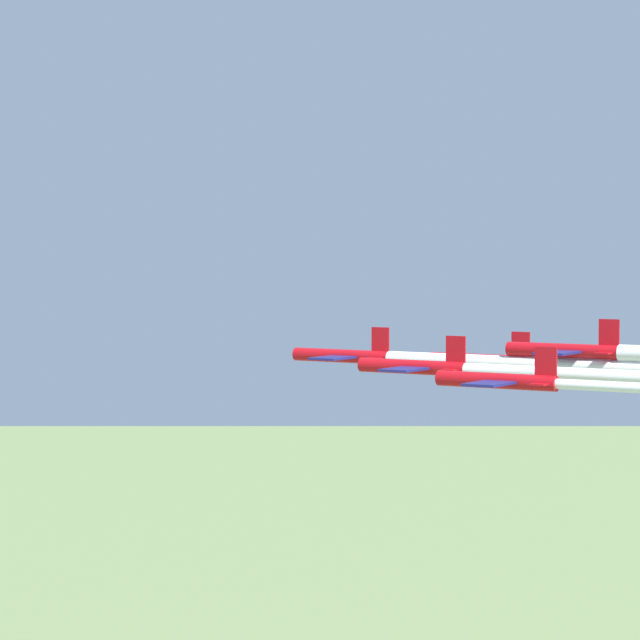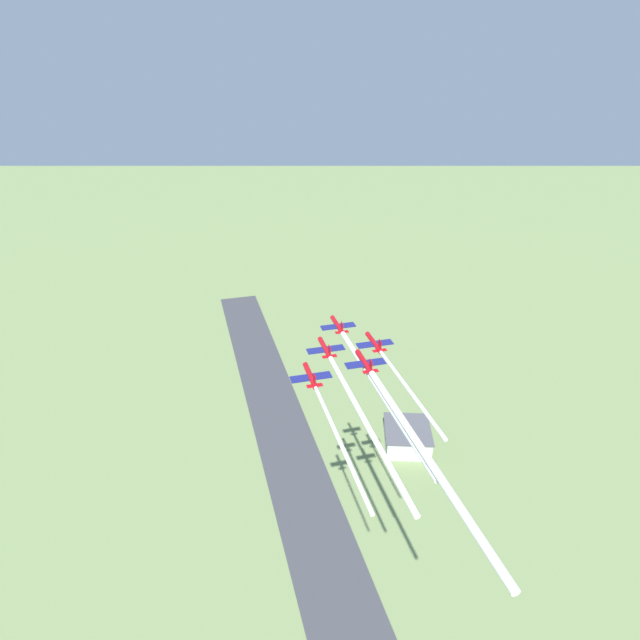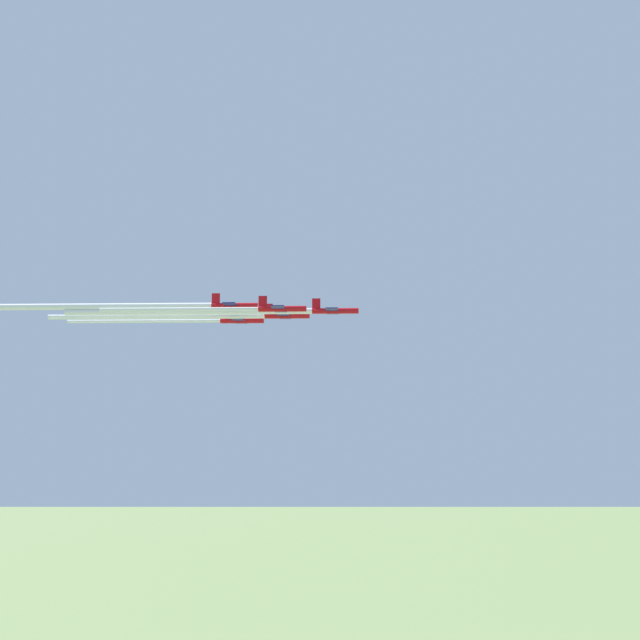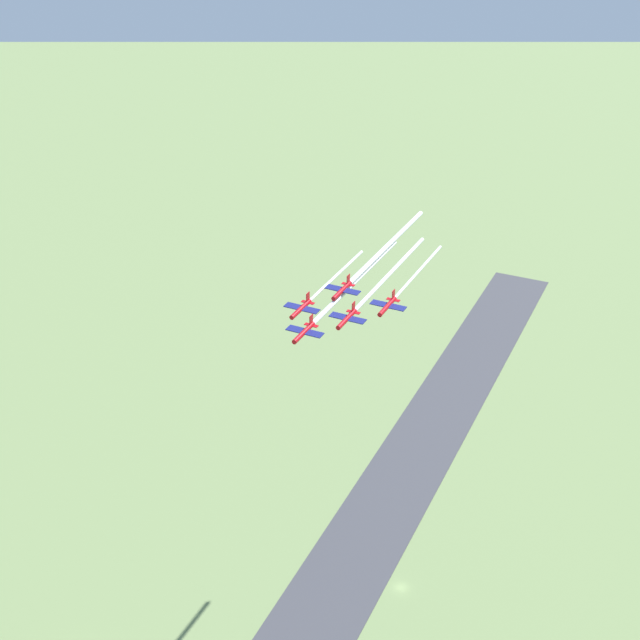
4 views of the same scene
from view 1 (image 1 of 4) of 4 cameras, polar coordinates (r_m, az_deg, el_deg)
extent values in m
cylinder|color=#B20C14|center=(140.78, 0.82, -1.36)|extent=(10.04, 4.30, 1.24)
cube|color=navy|center=(140.43, 1.05, -1.37)|extent=(5.49, 9.85, 0.20)
cube|color=#B20C14|center=(138.55, 2.29, -0.79)|extent=(1.77, 0.70, 2.48)
cube|color=#B20C14|center=(138.65, 2.29, -1.43)|extent=(2.29, 3.82, 0.14)
cylinder|color=#B20C14|center=(129.66, 3.49, -1.78)|extent=(10.04, 4.30, 1.24)
cube|color=navy|center=(129.34, 3.75, -1.79)|extent=(5.49, 9.85, 0.20)
cube|color=#B20C14|center=(127.60, 5.13, -1.16)|extent=(1.77, 0.70, 2.48)
cube|color=#B20C14|center=(127.71, 5.13, -1.85)|extent=(2.29, 3.82, 0.14)
cylinder|color=#B20C14|center=(141.18, 6.02, -1.53)|extent=(10.04, 4.30, 1.24)
cube|color=navy|center=(140.88, 6.27, -1.54)|extent=(5.49, 9.85, 0.20)
cube|color=#B20C14|center=(139.29, 7.57, -0.95)|extent=(1.77, 0.70, 2.48)
cube|color=#B20C14|center=(139.39, 7.56, -1.59)|extent=(2.29, 3.82, 0.14)
cylinder|color=#B20C14|center=(118.89, 6.65, -2.29)|extent=(10.04, 4.30, 1.24)
cube|color=navy|center=(118.60, 6.95, -2.30)|extent=(5.49, 9.85, 0.20)
cube|color=#B20C14|center=(117.03, 8.50, -1.61)|extent=(1.77, 0.70, 2.48)
cube|color=#B20C14|center=(117.15, 8.50, -2.37)|extent=(2.29, 3.82, 0.14)
cylinder|color=#B20C14|center=(130.58, 9.12, -1.15)|extent=(10.04, 4.30, 1.24)
cube|color=navy|center=(130.31, 9.39, -1.16)|extent=(5.49, 9.85, 0.20)
cube|color=#B20C14|center=(128.91, 10.83, -0.52)|extent=(1.77, 0.70, 2.48)
cube|color=#B20C14|center=(129.00, 10.83, -1.21)|extent=(2.29, 3.82, 0.14)
camera|label=2|loc=(108.00, 60.17, 30.02)|focal=28.00mm
camera|label=3|loc=(323.56, 18.17, -4.04)|focal=50.00mm
camera|label=4|loc=(262.24, -50.70, 23.87)|focal=50.00mm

